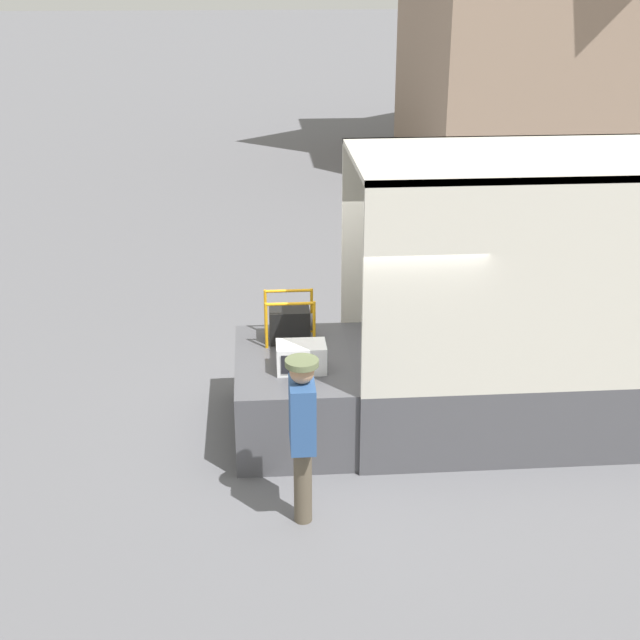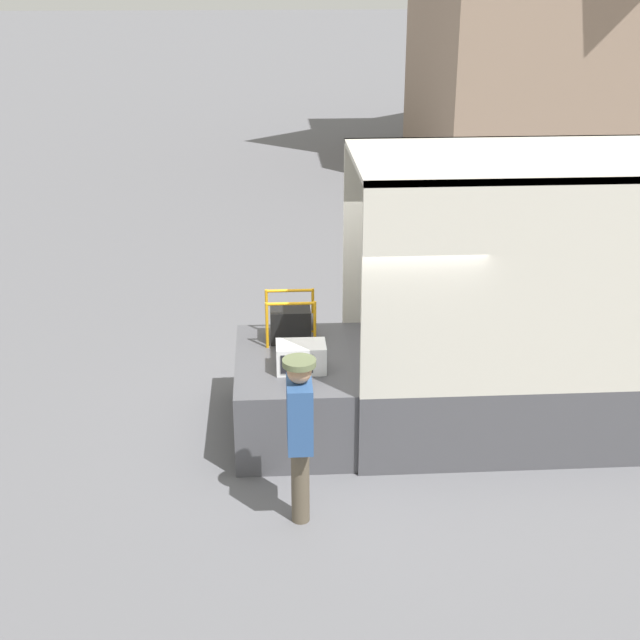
# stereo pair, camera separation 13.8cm
# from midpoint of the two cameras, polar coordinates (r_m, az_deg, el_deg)

# --- Properties ---
(ground_plane) EXTENTS (160.00, 160.00, 0.00)m
(ground_plane) POSITION_cam_midpoint_polar(r_m,az_deg,el_deg) (10.70, 2.25, -6.90)
(ground_plane) COLOR slate
(tailgate_deck) EXTENTS (1.32, 2.02, 0.93)m
(tailgate_deck) POSITION_cam_midpoint_polar(r_m,az_deg,el_deg) (10.44, -1.34, -4.78)
(tailgate_deck) COLOR #4C4C51
(tailgate_deck) RESTS_ON ground
(microwave) EXTENTS (0.55, 0.38, 0.32)m
(microwave) POSITION_cam_midpoint_polar(r_m,az_deg,el_deg) (9.88, -0.82, -2.39)
(microwave) COLOR white
(microwave) RESTS_ON tailgate_deck
(portable_generator) EXTENTS (0.60, 0.46, 0.57)m
(portable_generator) POSITION_cam_midpoint_polar(r_m,az_deg,el_deg) (10.63, -1.44, -0.20)
(portable_generator) COLOR black
(portable_generator) RESTS_ON tailgate_deck
(worker_person) EXTENTS (0.32, 0.44, 1.77)m
(worker_person) POSITION_cam_midpoint_polar(r_m,az_deg,el_deg) (8.54, -0.84, -6.66)
(worker_person) COLOR brown
(worker_person) RESTS_ON ground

